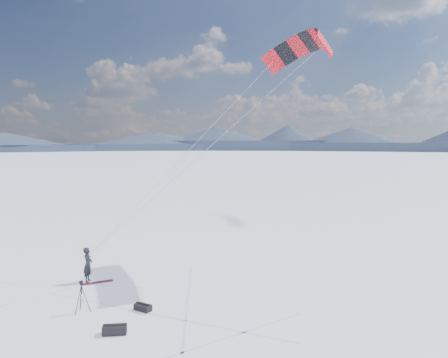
{
  "coord_description": "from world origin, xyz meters",
  "views": [
    {
      "loc": [
        6.61,
        -19.4,
        7.71
      ],
      "look_at": [
        6.6,
        6.61,
        5.43
      ],
      "focal_mm": 35.0,
      "sensor_mm": 36.0,
      "label": 1
    }
  ],
  "objects_px": {
    "tripod": "(81,292)",
    "gear_bag_a": "(115,330)",
    "snowkiter": "(88,281)",
    "gear_bag_b": "(143,307)",
    "snowboard": "(97,282)"
  },
  "relations": [
    {
      "from": "tripod",
      "to": "gear_bag_a",
      "type": "height_order",
      "value": "tripod"
    },
    {
      "from": "gear_bag_a",
      "to": "gear_bag_b",
      "type": "distance_m",
      "value": 2.5
    },
    {
      "from": "tripod",
      "to": "gear_bag_b",
      "type": "relative_size",
      "value": 1.65
    },
    {
      "from": "snowkiter",
      "to": "gear_bag_a",
      "type": "xyz_separation_m",
      "value": [
        3.09,
        -6.53,
        0.19
      ]
    },
    {
      "from": "snowkiter",
      "to": "gear_bag_b",
      "type": "distance_m",
      "value": 5.59
    },
    {
      "from": "gear_bag_a",
      "to": "tripod",
      "type": "bearing_deg",
      "value": 125.53
    },
    {
      "from": "snowboard",
      "to": "tripod",
      "type": "distance_m",
      "value": 4.19
    },
    {
      "from": "snowkiter",
      "to": "gear_bag_a",
      "type": "relative_size",
      "value": 1.93
    },
    {
      "from": "snowkiter",
      "to": "snowboard",
      "type": "relative_size",
      "value": 1.13
    },
    {
      "from": "tripod",
      "to": "gear_bag_a",
      "type": "distance_m",
      "value": 3.13
    },
    {
      "from": "snowkiter",
      "to": "gear_bag_a",
      "type": "bearing_deg",
      "value": -157.96
    },
    {
      "from": "gear_bag_a",
      "to": "gear_bag_b",
      "type": "relative_size",
      "value": 1.12
    },
    {
      "from": "snowboard",
      "to": "gear_bag_a",
      "type": "bearing_deg",
      "value": -95.43
    },
    {
      "from": "gear_bag_b",
      "to": "gear_bag_a",
      "type": "bearing_deg",
      "value": -74.41
    },
    {
      "from": "snowkiter",
      "to": "gear_bag_a",
      "type": "distance_m",
      "value": 7.22
    }
  ]
}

